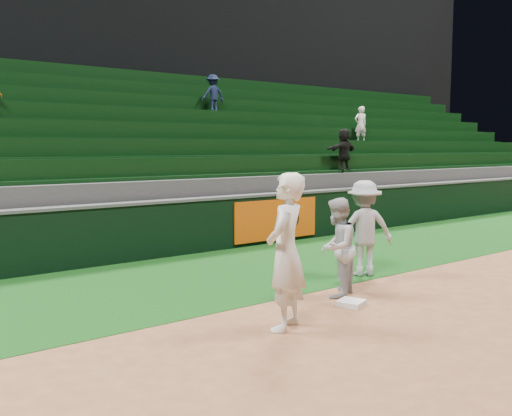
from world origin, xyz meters
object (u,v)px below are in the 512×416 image
at_px(first_baseman, 286,252).
at_px(base_coach, 364,228).
at_px(baserunner, 337,247).
at_px(first_base, 351,303).

xyz_separation_m(first_baseman, base_coach, (3.21, 1.49, -0.14)).
xyz_separation_m(first_baseman, baserunner, (1.75, 0.76, -0.24)).
xyz_separation_m(first_base, baserunner, (0.23, 0.53, 0.76)).
bearing_deg(first_base, base_coach, 36.68).
relative_size(first_base, baserunner, 0.23).
bearing_deg(first_base, baserunner, 66.75).
relative_size(first_base, base_coach, 0.21).
distance_m(first_base, first_baseman, 1.83).
bearing_deg(base_coach, first_baseman, 51.63).
bearing_deg(baserunner, first_baseman, -4.74).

